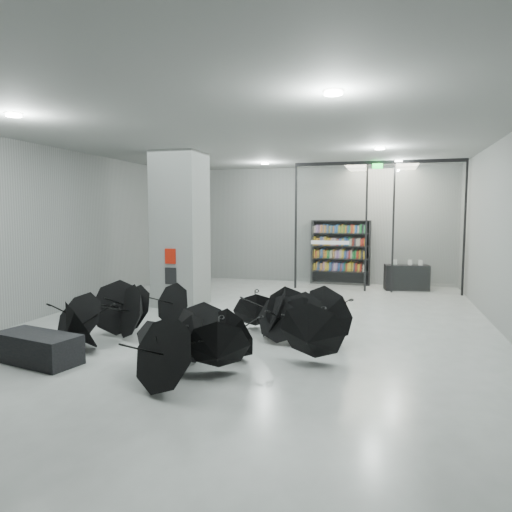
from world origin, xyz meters
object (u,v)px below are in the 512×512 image
(bench, at_px, (38,348))
(bookshelf, at_px, (341,252))
(column, at_px, (181,229))
(shop_counter, at_px, (406,277))
(umbrella_cluster, at_px, (208,332))

(bench, xyz_separation_m, bookshelf, (3.95, 9.77, 0.85))
(column, xyz_separation_m, shop_counter, (5.85, 4.07, -1.60))
(column, height_order, bookshelf, column)
(column, distance_m, shop_counter, 7.30)
(umbrella_cluster, bearing_deg, bookshelf, 79.54)
(column, height_order, shop_counter, column)
(column, distance_m, bookshelf, 6.10)
(shop_counter, height_order, umbrella_cluster, umbrella_cluster)
(bench, height_order, umbrella_cluster, umbrella_cluster)
(bench, bearing_deg, umbrella_cluster, 42.68)
(column, bearing_deg, bench, -92.64)
(bench, relative_size, shop_counter, 1.11)
(bookshelf, height_order, shop_counter, bookshelf)
(bench, relative_size, umbrella_cluster, 0.26)
(bookshelf, bearing_deg, bench, -112.20)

